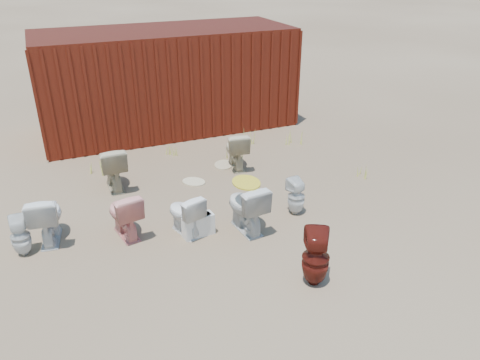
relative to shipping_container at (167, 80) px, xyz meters
name	(u,v)px	position (x,y,z in m)	size (l,w,h in m)	color
ground	(254,225)	(0.00, -5.20, -1.20)	(100.00, 100.00, 0.00)	brown
shipping_container	(167,80)	(0.00, 0.00, 0.00)	(6.00, 2.40, 2.40)	#52120D
toilet_front_a	(47,217)	(-3.11, -4.36, -0.80)	(0.45, 0.79, 0.81)	silver
toilet_front_pink	(124,214)	(-2.00, -4.68, -0.81)	(0.43, 0.76, 0.77)	pink
toilet_front_c	(185,214)	(-1.11, -4.99, -0.85)	(0.39, 0.69, 0.70)	white
toilet_front_maroon	(316,258)	(0.13, -6.87, -0.79)	(0.37, 0.38, 0.82)	#5B170F
toilet_back_a	(20,236)	(-3.50, -4.61, -0.89)	(0.28, 0.29, 0.63)	silver
toilet_back_beige_left	(113,167)	(-1.88, -2.95, -0.77)	(0.48, 0.84, 0.85)	#BCAE89
toilet_back_beige_right	(236,150)	(0.59, -2.99, -0.81)	(0.44, 0.77, 0.79)	#C7BA92
toilet_back_yellowlid	(246,207)	(-0.18, -5.27, -0.78)	(0.47, 0.82, 0.84)	silver
toilet_back_e	(296,197)	(0.81, -5.13, -0.88)	(0.29, 0.30, 0.65)	white
yellow_lid	(246,183)	(-0.18, -5.27, -0.35)	(0.42, 0.53, 0.03)	gold
loose_tank	(198,226)	(-0.94, -5.14, -1.02)	(0.50, 0.20, 0.35)	silver
loose_lid_near	(223,165)	(0.38, -2.81, -1.19)	(0.38, 0.49, 0.02)	#BCAD88
loose_lid_far	(194,182)	(-0.44, -3.32, -1.19)	(0.36, 0.47, 0.02)	beige
weed_clump_a	(96,166)	(-2.11, -2.18, -1.04)	(0.36, 0.36, 0.33)	#C6CA50
weed_clump_b	(234,154)	(0.70, -2.59, -1.08)	(0.32, 0.32, 0.25)	#C6CA50
weed_clump_c	(295,138)	(2.31, -2.38, -1.03)	(0.36, 0.36, 0.34)	#C6CA50
weed_clump_d	(173,149)	(-0.42, -1.78, -1.09)	(0.30, 0.30, 0.23)	#C6CA50
weed_clump_e	(249,136)	(1.38, -1.87, -1.03)	(0.34, 0.34, 0.34)	#C6CA50
weed_clump_f	(362,171)	(2.71, -4.42, -1.06)	(0.28, 0.28, 0.27)	#C6CA50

